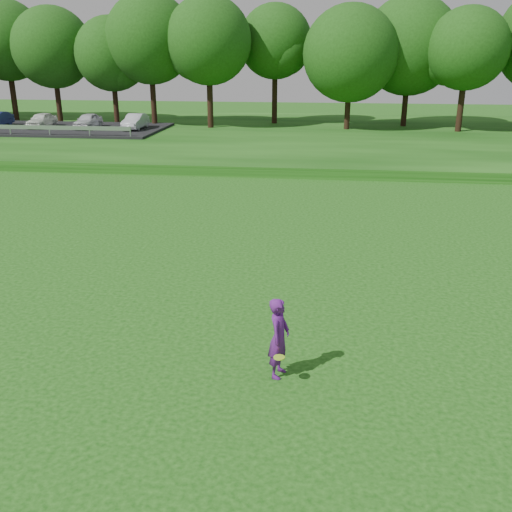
# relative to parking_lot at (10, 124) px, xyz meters

# --- Properties ---
(ground) EXTENTS (140.00, 140.00, 0.00)m
(ground) POSITION_rel_parking_lot_xyz_m (24.72, -32.82, -1.06)
(ground) COLOR #13440D
(ground) RESTS_ON ground
(berm) EXTENTS (130.00, 30.00, 0.60)m
(berm) POSITION_rel_parking_lot_xyz_m (24.72, 1.18, -0.76)
(berm) COLOR #13440D
(berm) RESTS_ON ground
(walking_path) EXTENTS (130.00, 1.60, 0.04)m
(walking_path) POSITION_rel_parking_lot_xyz_m (24.72, -12.82, -1.04)
(walking_path) COLOR gray
(walking_path) RESTS_ON ground
(treeline) EXTENTS (104.00, 7.00, 15.00)m
(treeline) POSITION_rel_parking_lot_xyz_m (24.72, 5.18, 7.04)
(treeline) COLOR #1A4610
(treeline) RESTS_ON berm
(parking_lot) EXTENTS (24.00, 9.00, 1.38)m
(parking_lot) POSITION_rel_parking_lot_xyz_m (0.00, 0.00, 0.00)
(parking_lot) COLOR black
(parking_lot) RESTS_ON berm
(woman) EXTENTS (0.56, 0.92, 1.81)m
(woman) POSITION_rel_parking_lot_xyz_m (25.39, -34.33, -0.15)
(woman) COLOR #5E1B7A
(woman) RESTS_ON ground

